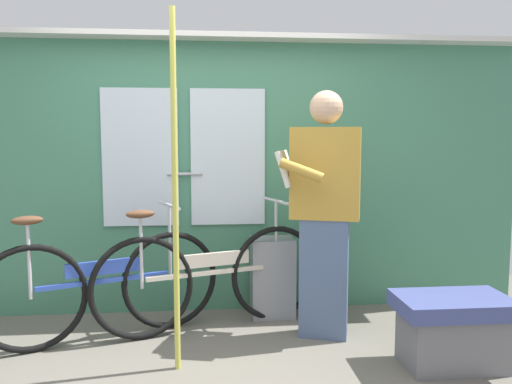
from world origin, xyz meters
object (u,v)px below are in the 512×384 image
at_px(handrail_pole, 175,194).
at_px(bicycle_near_door, 104,286).
at_px(passenger_reading_newspaper, 324,209).
at_px(trash_bin_by_wall, 272,277).
at_px(bench_seat_corner, 452,329).
at_px(bicycle_leaning_behind, 212,277).

bearing_deg(handrail_pole, bicycle_near_door, 136.25).
bearing_deg(bicycle_near_door, passenger_reading_newspaper, -25.16).
height_order(trash_bin_by_wall, bench_seat_corner, trash_bin_by_wall).
xyz_separation_m(passenger_reading_newspaper, handrail_pole, (-1.02, -0.44, 0.17)).
xyz_separation_m(bicycle_near_door, bicycle_leaning_behind, (0.76, 0.14, 0.00)).
xyz_separation_m(passenger_reading_newspaper, trash_bin_by_wall, (-0.30, 0.47, -0.62)).
bearing_deg(bench_seat_corner, passenger_reading_newspaper, 140.34).
bearing_deg(trash_bin_by_wall, handrail_pole, -127.97).
distance_m(bicycle_near_door, trash_bin_by_wall, 1.31).
xyz_separation_m(bicycle_leaning_behind, passenger_reading_newspaper, (0.80, -0.21, 0.54)).
relative_size(handrail_pole, bench_seat_corner, 3.14).
bearing_deg(bicycle_near_door, bench_seat_corner, -38.59).
bearing_deg(bicycle_near_door, trash_bin_by_wall, -4.88).
height_order(bicycle_near_door, passenger_reading_newspaper, passenger_reading_newspaper).
distance_m(trash_bin_by_wall, bench_seat_corner, 1.45).
bearing_deg(passenger_reading_newspaper, bicycle_near_door, 15.32).
distance_m(passenger_reading_newspaper, handrail_pole, 1.12).
xyz_separation_m(trash_bin_by_wall, bench_seat_corner, (1.00, -1.05, -0.08)).
bearing_deg(handrail_pole, trash_bin_by_wall, 52.03).
relative_size(bicycle_near_door, trash_bin_by_wall, 2.52).
bearing_deg(bicycle_leaning_behind, trash_bin_by_wall, 9.26).
bearing_deg(passenger_reading_newspaper, bench_seat_corner, 158.37).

